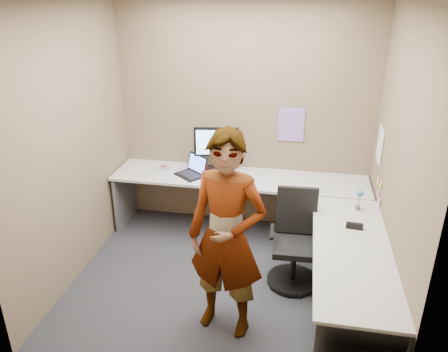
% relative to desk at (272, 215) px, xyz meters
% --- Properties ---
extents(ground, '(3.00, 3.00, 0.00)m').
position_rel_desk_xyz_m(ground, '(-0.44, -0.39, -0.59)').
color(ground, '#222227').
rests_on(ground, ground).
extents(wall_back, '(3.00, 0.00, 3.00)m').
position_rel_desk_xyz_m(wall_back, '(-0.44, 0.91, 0.76)').
color(wall_back, '#736047').
rests_on(wall_back, ground).
extents(wall_right, '(0.00, 2.70, 2.70)m').
position_rel_desk_xyz_m(wall_right, '(1.06, -0.39, 0.76)').
color(wall_right, '#736047').
rests_on(wall_right, ground).
extents(wall_left, '(0.00, 2.70, 2.70)m').
position_rel_desk_xyz_m(wall_left, '(-1.94, -0.39, 0.76)').
color(wall_left, '#736047').
rests_on(wall_left, ground).
extents(desk, '(2.98, 2.58, 0.73)m').
position_rel_desk_xyz_m(desk, '(0.00, 0.00, 0.00)').
color(desk, silver).
rests_on(desk, ground).
extents(paper_ream, '(0.35, 0.28, 0.06)m').
position_rel_desk_xyz_m(paper_ream, '(-0.72, 0.65, 0.17)').
color(paper_ream, red).
rests_on(paper_ream, desk).
extents(monitor, '(0.52, 0.18, 0.49)m').
position_rel_desk_xyz_m(monitor, '(-0.72, 0.67, 0.50)').
color(monitor, black).
rests_on(monitor, paper_ream).
extents(laptop, '(0.42, 0.41, 0.23)m').
position_rel_desk_xyz_m(laptop, '(-0.98, 0.56, 0.20)').
color(laptop, black).
rests_on(laptop, desk).
extents(trackball_mouse, '(0.12, 0.08, 0.07)m').
position_rel_desk_xyz_m(trackball_mouse, '(-1.36, 0.63, 0.17)').
color(trackball_mouse, '#B7B7BC').
rests_on(trackball_mouse, desk).
extents(origami, '(0.10, 0.10, 0.06)m').
position_rel_desk_xyz_m(origami, '(-0.79, 0.54, 0.17)').
color(origami, white).
rests_on(origami, desk).
extents(stapler, '(0.15, 0.05, 0.05)m').
position_rel_desk_xyz_m(stapler, '(0.78, -0.38, 0.17)').
color(stapler, black).
rests_on(stapler, desk).
extents(flower, '(0.07, 0.07, 0.22)m').
position_rel_desk_xyz_m(flower, '(0.84, 0.01, 0.28)').
color(flower, brown).
rests_on(flower, desk).
extents(calendar_purple, '(0.30, 0.01, 0.40)m').
position_rel_desk_xyz_m(calendar_purple, '(0.11, 0.90, 0.71)').
color(calendar_purple, '#846BB7').
rests_on(calendar_purple, wall_back).
extents(calendar_white, '(0.01, 0.28, 0.38)m').
position_rel_desk_xyz_m(calendar_white, '(1.05, 0.51, 0.66)').
color(calendar_white, white).
rests_on(calendar_white, wall_right).
extents(sticky_note_a, '(0.01, 0.07, 0.07)m').
position_rel_desk_xyz_m(sticky_note_a, '(1.05, 0.16, 0.36)').
color(sticky_note_a, '#F2E059').
rests_on(sticky_note_a, wall_right).
extents(sticky_note_b, '(0.01, 0.07, 0.07)m').
position_rel_desk_xyz_m(sticky_note_b, '(1.05, 0.21, 0.23)').
color(sticky_note_b, pink).
rests_on(sticky_note_b, wall_right).
extents(sticky_note_c, '(0.01, 0.07, 0.07)m').
position_rel_desk_xyz_m(sticky_note_c, '(1.05, 0.09, 0.21)').
color(sticky_note_c, pink).
rests_on(sticky_note_c, wall_right).
extents(sticky_note_d, '(0.01, 0.07, 0.07)m').
position_rel_desk_xyz_m(sticky_note_d, '(1.05, 0.31, 0.33)').
color(sticky_note_d, '#F2E059').
rests_on(sticky_note_d, wall_right).
extents(office_chair, '(0.51, 0.51, 0.96)m').
position_rel_desk_xyz_m(office_chair, '(0.26, -0.25, -0.20)').
color(office_chair, black).
rests_on(office_chair, ground).
extents(person, '(0.73, 0.55, 1.80)m').
position_rel_desk_xyz_m(person, '(-0.29, -1.01, 0.31)').
color(person, '#999399').
rests_on(person, ground).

